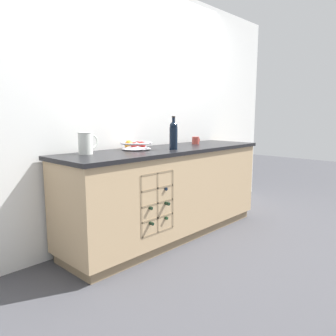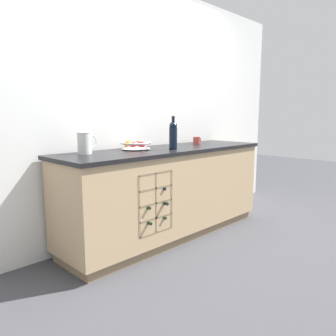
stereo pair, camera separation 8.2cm
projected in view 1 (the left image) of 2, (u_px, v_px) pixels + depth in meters
ground_plane at (168, 235)px, 3.37m from camera, size 14.00×14.00×0.00m
back_wall at (142, 110)px, 3.42m from camera, size 4.69×0.06×2.55m
kitchen_island at (168, 192)px, 3.29m from camera, size 2.33×0.67×0.90m
fruit_bowl at (136, 145)px, 3.06m from camera, size 0.30×0.30×0.09m
white_pitcher at (86, 143)px, 2.71m from camera, size 0.18×0.12×0.18m
ceramic_mug at (196, 140)px, 3.68m from camera, size 0.12×0.08×0.08m
standing_wine_bottle at (173, 135)px, 3.08m from camera, size 0.08×0.08×0.31m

